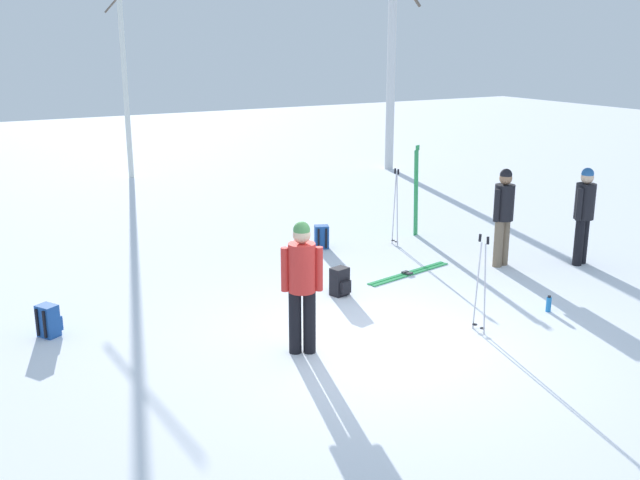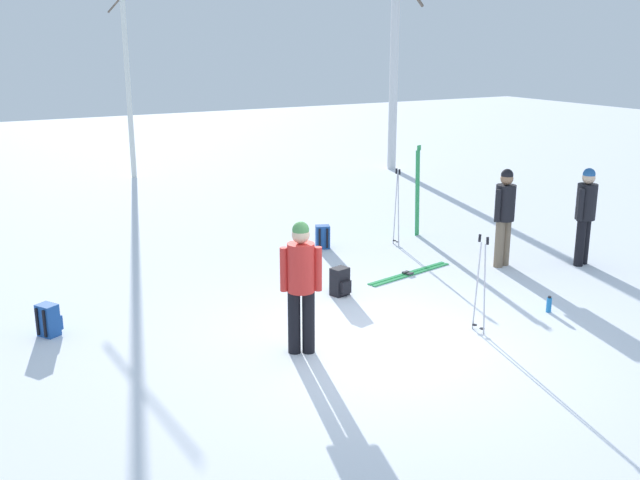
# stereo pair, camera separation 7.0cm
# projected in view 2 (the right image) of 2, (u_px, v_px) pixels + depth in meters

# --- Properties ---
(ground_plane) EXTENTS (60.00, 60.00, 0.00)m
(ground_plane) POSITION_uv_depth(u_px,v_px,m) (380.00, 343.00, 9.65)
(ground_plane) COLOR white
(person_0) EXTENTS (0.48, 0.34, 1.72)m
(person_0) POSITION_uv_depth(u_px,v_px,m) (301.00, 279.00, 9.10)
(person_0) COLOR black
(person_0) RESTS_ON ground_plane
(person_1) EXTENTS (0.50, 0.34, 1.72)m
(person_1) POSITION_uv_depth(u_px,v_px,m) (586.00, 210.00, 12.69)
(person_1) COLOR black
(person_1) RESTS_ON ground_plane
(person_2) EXTENTS (0.51, 0.34, 1.72)m
(person_2) POSITION_uv_depth(u_px,v_px,m) (505.00, 211.00, 12.62)
(person_2) COLOR #72604C
(person_2) RESTS_ON ground_plane
(ski_pair_planted_0) EXTENTS (0.19, 0.09, 1.82)m
(ski_pair_planted_0) POSITION_uv_depth(u_px,v_px,m) (417.00, 191.00, 14.60)
(ski_pair_planted_0) COLOR green
(ski_pair_planted_0) RESTS_ON ground_plane
(ski_pair_lying_0) EXTENTS (1.84, 0.55, 0.05)m
(ski_pair_lying_0) POSITION_uv_depth(u_px,v_px,m) (410.00, 274.00, 12.43)
(ski_pair_lying_0) COLOR green
(ski_pair_lying_0) RESTS_ON ground_plane
(ski_poles_0) EXTENTS (0.07, 0.21, 1.48)m
(ski_poles_0) POSITION_uv_depth(u_px,v_px,m) (397.00, 205.00, 13.97)
(ski_poles_0) COLOR #B2B2BC
(ski_poles_0) RESTS_ON ground_plane
(ski_poles_1) EXTENTS (0.07, 0.25, 1.35)m
(ski_poles_1) POSITION_uv_depth(u_px,v_px,m) (481.00, 281.00, 9.82)
(ski_poles_1) COLOR #B2B2BC
(ski_poles_1) RESTS_ON ground_plane
(backpack_0) EXTENTS (0.34, 0.33, 0.44)m
(backpack_0) POSITION_uv_depth(u_px,v_px,m) (49.00, 320.00, 9.84)
(backpack_0) COLOR #1E4C99
(backpack_0) RESTS_ON ground_plane
(backpack_1) EXTENTS (0.32, 0.34, 0.44)m
(backpack_1) POSITION_uv_depth(u_px,v_px,m) (323.00, 237.00, 13.91)
(backpack_1) COLOR #1E4C99
(backpack_1) RESTS_ON ground_plane
(backpack_2) EXTENTS (0.30, 0.33, 0.44)m
(backpack_2) POSITION_uv_depth(u_px,v_px,m) (340.00, 282.00, 11.37)
(backpack_2) COLOR black
(backpack_2) RESTS_ON ground_plane
(water_bottle_0) EXTENTS (0.08, 0.08, 0.24)m
(water_bottle_0) POSITION_uv_depth(u_px,v_px,m) (549.00, 305.00, 10.70)
(water_bottle_0) COLOR #1E72BF
(water_bottle_0) RESTS_ON ground_plane
(birch_tree_2) EXTENTS (1.08, 1.17, 7.43)m
(birch_tree_2) POSITION_uv_depth(u_px,v_px,m) (125.00, 37.00, 19.91)
(birch_tree_2) COLOR silver
(birch_tree_2) RESTS_ON ground_plane
(birch_tree_3) EXTENTS (1.40, 1.28, 7.93)m
(birch_tree_3) POSITION_uv_depth(u_px,v_px,m) (395.00, 26.00, 21.12)
(birch_tree_3) COLOR silver
(birch_tree_3) RESTS_ON ground_plane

